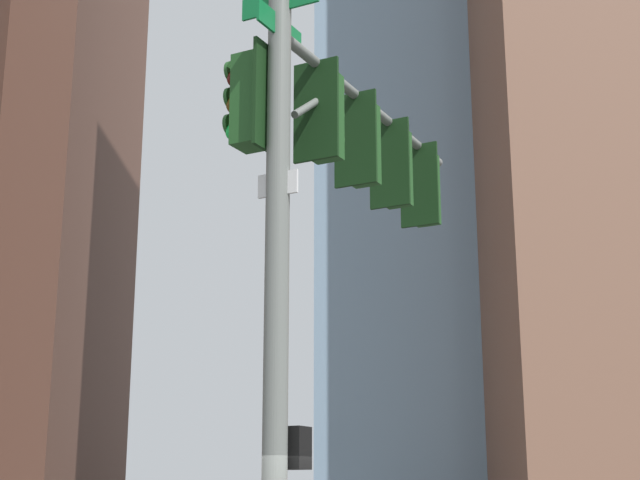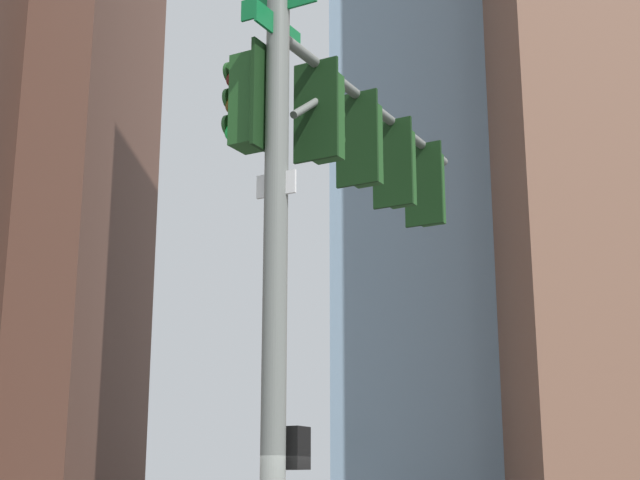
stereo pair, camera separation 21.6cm
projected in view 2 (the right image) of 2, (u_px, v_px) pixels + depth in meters
name	position (u px, v px, depth m)	size (l,w,h in m)	color
signal_pole_assembly	(335.00, 197.00, 10.87)	(4.50, 2.73, 7.42)	slate
building_glass_tower	(539.00, 59.00, 59.26)	(22.09, 25.13, 55.98)	#7A99B2
building_brick_farside	(7.00, 199.00, 72.50)	(22.53, 18.04, 47.34)	brown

